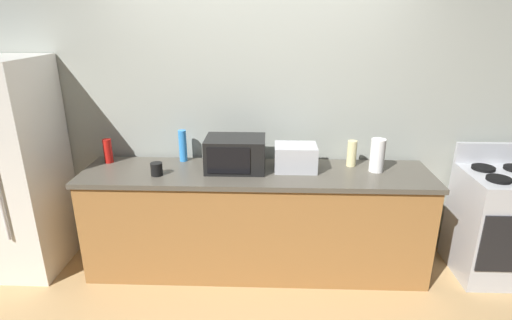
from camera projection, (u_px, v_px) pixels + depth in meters
ground_plane at (254, 295)px, 3.19m from camera, size 8.00×8.00×0.00m
back_wall at (258, 106)px, 3.50m from camera, size 6.40×0.10×2.70m
counter_run at (256, 221)px, 3.42m from camera, size 2.84×0.64×0.90m
refrigerator at (9, 168)px, 3.34m from camera, size 0.72×0.73×1.80m
stove_range at (496, 224)px, 3.35m from camera, size 0.60×0.61×1.08m
microwave at (235, 154)px, 3.27m from camera, size 0.48×0.35×0.27m
toaster_oven at (295, 157)px, 3.28m from camera, size 0.34×0.26×0.21m
paper_towel_roll at (377, 155)px, 3.24m from camera, size 0.12×0.12×0.27m
bottle_hand_soap at (352, 153)px, 3.36m from camera, size 0.08×0.08×0.22m
bottle_hot_sauce at (108, 151)px, 3.44m from camera, size 0.07×0.07×0.21m
bottle_spray_cleaner at (183, 146)px, 3.47m from camera, size 0.07×0.07×0.27m
mug_black at (157, 169)px, 3.18m from camera, size 0.09×0.09×0.10m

